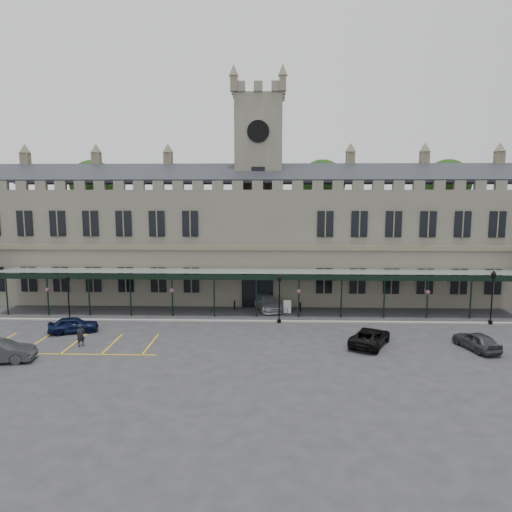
{
  "coord_description": "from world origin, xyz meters",
  "views": [
    {
      "loc": [
        1.21,
        -34.91,
        11.58
      ],
      "look_at": [
        0.0,
        6.0,
        6.0
      ],
      "focal_mm": 32.0,
      "sensor_mm": 36.0,
      "label": 1
    }
  ],
  "objects_px": {
    "station_building": "(259,240)",
    "clock_tower": "(259,180)",
    "car_right_a": "(476,341)",
    "lamp_post_left": "(68,293)",
    "car_taxi": "(267,302)",
    "person_a": "(81,335)",
    "sign_board": "(287,307)",
    "traffic_cone": "(491,347)",
    "lamp_post_right": "(492,292)",
    "lamp_post_mid": "(279,294)",
    "car_van": "(370,337)",
    "car_left_a": "(73,325)"
  },
  "relations": [
    {
      "from": "station_building",
      "to": "car_left_a",
      "type": "distance_m",
      "value": 21.58
    },
    {
      "from": "clock_tower",
      "to": "car_right_a",
      "type": "bearing_deg",
      "value": -46.28
    },
    {
      "from": "lamp_post_left",
      "to": "lamp_post_mid",
      "type": "bearing_deg",
      "value": -0.16
    },
    {
      "from": "station_building",
      "to": "car_right_a",
      "type": "distance_m",
      "value": 24.84
    },
    {
      "from": "station_building",
      "to": "lamp_post_left",
      "type": "height_order",
      "value": "station_building"
    },
    {
      "from": "station_building",
      "to": "clock_tower",
      "type": "relative_size",
      "value": 2.42
    },
    {
      "from": "car_taxi",
      "to": "person_a",
      "type": "height_order",
      "value": "person_a"
    },
    {
      "from": "car_taxi",
      "to": "traffic_cone",
      "type": "bearing_deg",
      "value": -52.19
    },
    {
      "from": "clock_tower",
      "to": "lamp_post_right",
      "type": "distance_m",
      "value": 25.69
    },
    {
      "from": "lamp_post_left",
      "to": "lamp_post_right",
      "type": "height_order",
      "value": "lamp_post_right"
    },
    {
      "from": "lamp_post_mid",
      "to": "car_right_a",
      "type": "bearing_deg",
      "value": -24.82
    },
    {
      "from": "lamp_post_mid",
      "to": "car_van",
      "type": "bearing_deg",
      "value": -41.11
    },
    {
      "from": "station_building",
      "to": "lamp_post_left",
      "type": "bearing_deg",
      "value": -148.26
    },
    {
      "from": "lamp_post_left",
      "to": "car_right_a",
      "type": "height_order",
      "value": "lamp_post_left"
    },
    {
      "from": "person_a",
      "to": "sign_board",
      "type": "bearing_deg",
      "value": -7.7
    },
    {
      "from": "lamp_post_left",
      "to": "lamp_post_right",
      "type": "bearing_deg",
      "value": 0.1
    },
    {
      "from": "lamp_post_right",
      "to": "clock_tower",
      "type": "bearing_deg",
      "value": 153.22
    },
    {
      "from": "traffic_cone",
      "to": "person_a",
      "type": "relative_size",
      "value": 0.39
    },
    {
      "from": "traffic_cone",
      "to": "lamp_post_left",
      "type": "bearing_deg",
      "value": 168.24
    },
    {
      "from": "lamp_post_mid",
      "to": "traffic_cone",
      "type": "relative_size",
      "value": 6.6
    },
    {
      "from": "lamp_post_right",
      "to": "car_right_a",
      "type": "relative_size",
      "value": 1.22
    },
    {
      "from": "lamp_post_left",
      "to": "car_right_a",
      "type": "relative_size",
      "value": 1.09
    },
    {
      "from": "lamp_post_mid",
      "to": "car_left_a",
      "type": "relative_size",
      "value": 1.13
    },
    {
      "from": "sign_board",
      "to": "car_taxi",
      "type": "bearing_deg",
      "value": 150.82
    },
    {
      "from": "car_right_a",
      "to": "person_a",
      "type": "bearing_deg",
      "value": -15.15
    },
    {
      "from": "traffic_cone",
      "to": "car_left_a",
      "type": "distance_m",
      "value": 33.06
    },
    {
      "from": "car_left_a",
      "to": "car_van",
      "type": "height_order",
      "value": "car_left_a"
    },
    {
      "from": "station_building",
      "to": "lamp_post_mid",
      "type": "distance_m",
      "value": 11.51
    },
    {
      "from": "lamp_post_right",
      "to": "car_van",
      "type": "relative_size",
      "value": 1.02
    },
    {
      "from": "lamp_post_left",
      "to": "car_taxi",
      "type": "bearing_deg",
      "value": 14.51
    },
    {
      "from": "lamp_post_right",
      "to": "car_left_a",
      "type": "height_order",
      "value": "lamp_post_right"
    },
    {
      "from": "station_building",
      "to": "clock_tower",
      "type": "xyz_separation_m",
      "value": [
        0.0,
        0.09,
        6.64
      ]
    },
    {
      "from": "car_right_a",
      "to": "clock_tower",
      "type": "bearing_deg",
      "value": -61.62
    },
    {
      "from": "traffic_cone",
      "to": "lamp_post_mid",
      "type": "bearing_deg",
      "value": 155.12
    },
    {
      "from": "station_building",
      "to": "person_a",
      "type": "bearing_deg",
      "value": -127.01
    },
    {
      "from": "station_building",
      "to": "lamp_post_left",
      "type": "xyz_separation_m",
      "value": [
        -17.14,
        -10.61,
        -3.88
      ]
    },
    {
      "from": "lamp_post_right",
      "to": "person_a",
      "type": "distance_m",
      "value": 35.01
    },
    {
      "from": "station_building",
      "to": "traffic_cone",
      "type": "distance_m",
      "value": 25.81
    },
    {
      "from": "clock_tower",
      "to": "car_van",
      "type": "relative_size",
      "value": 5.13
    },
    {
      "from": "car_taxi",
      "to": "car_right_a",
      "type": "distance_m",
      "value": 19.49
    },
    {
      "from": "traffic_cone",
      "to": "car_taxi",
      "type": "relative_size",
      "value": 0.13
    },
    {
      "from": "lamp_post_mid",
      "to": "car_left_a",
      "type": "distance_m",
      "value": 17.82
    },
    {
      "from": "station_building",
      "to": "lamp_post_right",
      "type": "height_order",
      "value": "station_building"
    },
    {
      "from": "car_taxi",
      "to": "car_van",
      "type": "distance_m",
      "value": 13.38
    },
    {
      "from": "traffic_cone",
      "to": "sign_board",
      "type": "relative_size",
      "value": 0.53
    },
    {
      "from": "lamp_post_mid",
      "to": "sign_board",
      "type": "distance_m",
      "value": 4.07
    },
    {
      "from": "clock_tower",
      "to": "lamp_post_left",
      "type": "xyz_separation_m",
      "value": [
        -17.14,
        -10.69,
        -10.52
      ]
    },
    {
      "from": "car_taxi",
      "to": "sign_board",
      "type": "bearing_deg",
      "value": -50.31
    },
    {
      "from": "car_van",
      "to": "car_right_a",
      "type": "height_order",
      "value": "car_right_a"
    },
    {
      "from": "traffic_cone",
      "to": "sign_board",
      "type": "distance_m",
      "value": 18.07
    }
  ]
}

